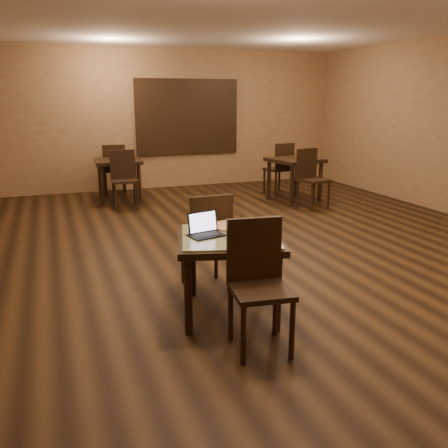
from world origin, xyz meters
name	(u,v)px	position (x,y,z in m)	size (l,w,h in m)	color
ground	(257,251)	(0.00, 0.00, 0.00)	(10.00, 10.00, 0.00)	black
wall_back	(165,120)	(0.00, 5.00, 1.50)	(8.00, 0.02, 3.00)	olive
ceiling	(261,5)	(0.00, 0.00, 3.00)	(8.00, 10.00, 0.02)	silver
mural	(187,117)	(0.50, 4.96, 1.55)	(2.34, 0.05, 1.64)	#234E80
tiled_table	(229,246)	(-1.01, -1.61, 0.66)	(1.13, 1.13, 0.76)	black
chair_main_near	(258,277)	(-1.00, -2.22, 0.59)	(0.50, 0.50, 1.04)	black
chair_main_far	(208,237)	(-1.01, -1.00, 0.58)	(0.46, 0.46, 1.03)	black
laptop	(205,229)	(-1.21, -1.52, 0.82)	(0.33, 0.29, 0.20)	black
plate	(260,238)	(-0.79, -1.79, 0.77)	(0.27, 0.27, 0.01)	white
pizza_slice	(260,236)	(-0.79, -1.79, 0.79)	(0.18, 0.18, 0.02)	beige
pizza_pan	(232,227)	(-0.89, -1.37, 0.77)	(0.38, 0.38, 0.01)	silver
pizza_whole	(232,226)	(-0.89, -1.37, 0.78)	(0.38, 0.38, 0.03)	beige
spatula	(235,225)	(-0.87, -1.39, 0.79)	(0.11, 0.26, 0.01)	silver
napkin_roll	(276,233)	(-0.61, -1.75, 0.78)	(0.04, 0.16, 0.04)	white
other_table_a	(295,166)	(1.99, 2.68, 0.69)	(1.04, 1.04, 0.83)	black
other_table_a_chair_near	(310,175)	(1.97, 2.06, 0.61)	(0.55, 0.55, 1.07)	black
other_table_a_chair_far	(281,166)	(2.01, 3.31, 0.61)	(0.55, 0.55, 1.07)	black
other_table_b	(118,167)	(-1.22, 3.87, 0.67)	(0.91, 0.91, 0.81)	black
other_table_b_chair_near	(124,175)	(-1.22, 3.26, 0.59)	(0.48, 0.48, 1.05)	black
other_table_b_chair_far	(114,167)	(-1.23, 4.48, 0.59)	(0.48, 0.48, 1.05)	black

